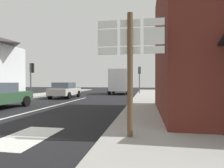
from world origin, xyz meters
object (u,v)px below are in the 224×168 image
object	(u,v)px
delivery_truck	(120,81)
route_sign_post	(130,61)
sedan_far	(65,90)
traffic_light_near_left	(32,72)
traffic_light_far_right	(139,74)

from	to	relation	value
delivery_truck	route_sign_post	xyz separation A→B (m)	(2.88, -19.21, 0.35)
sedan_far	traffic_light_near_left	distance (m)	3.53
delivery_truck	traffic_light_far_right	bearing A→B (deg)	-1.58
route_sign_post	traffic_light_near_left	bearing A→B (deg)	131.32
sedan_far	traffic_light_far_right	distance (m)	9.79
sedan_far	delivery_truck	size ratio (longest dim) A/B	0.84
traffic_light_far_right	delivery_truck	bearing A→B (deg)	178.42
traffic_light_far_right	traffic_light_near_left	distance (m)	12.36
traffic_light_far_right	sedan_far	bearing A→B (deg)	-134.88
sedan_far	traffic_light_far_right	xyz separation A→B (m)	(6.79, 6.82, 1.77)
sedan_far	route_sign_post	distance (m)	14.33
delivery_truck	traffic_light_far_right	xyz separation A→B (m)	(2.47, -0.07, 0.88)
delivery_truck	traffic_light_near_left	distance (m)	10.58
route_sign_post	traffic_light_near_left	distance (m)	15.51
route_sign_post	traffic_light_near_left	size ratio (longest dim) A/B	0.97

